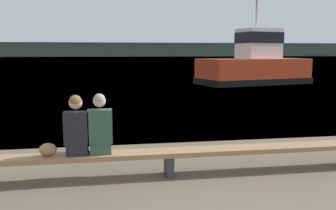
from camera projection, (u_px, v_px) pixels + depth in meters
The scene contains 7 objects.
water_surface at pixel (107, 58), 125.73m from camera, with size 240.00×240.00×0.00m, color #386084.
far_shoreline at pixel (106, 49), 170.61m from camera, with size 600.00×12.00×6.11m, color #384233.
bench_main at pixel (169, 155), 6.39m from camera, with size 7.81×0.44×0.44m.
person_left at pixel (76, 128), 6.07m from camera, with size 0.40×0.40×0.99m.
person_right at pixel (100, 128), 6.13m from camera, with size 0.40×0.40×1.00m.
shopping_bag at pixel (48, 150), 6.04m from camera, with size 0.28×0.19×0.21m.
tugboat_red at pixel (254, 67), 24.72m from camera, with size 7.90×4.92×5.81m.
Camera 1 is at (-1.05, -2.82, 2.12)m, focal length 40.00 mm.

